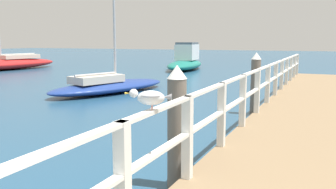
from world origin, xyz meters
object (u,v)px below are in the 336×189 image
object	(u,v)px
dock_piling_near	(177,127)
boat_0	(7,64)
seagull_foreground	(150,97)
boat_2	(186,61)
dock_piling_far	(255,83)
boat_5	(109,85)

from	to	relation	value
dock_piling_near	boat_0	world-z (taller)	boat_0
seagull_foreground	boat_2	size ratio (longest dim) A/B	0.07
dock_piling_far	boat_5	distance (m)	6.83
seagull_foreground	dock_piling_far	bearing A→B (deg)	-18.61
boat_2	boat_5	size ratio (longest dim) A/B	0.95
dock_piling_far	boat_0	world-z (taller)	boat_0
dock_piling_far	boat_2	distance (m)	16.57
dock_piling_near	boat_0	size ratio (longest dim) A/B	0.20
boat_0	boat_5	bearing A→B (deg)	159.78
boat_5	boat_2	bearing A→B (deg)	113.52
dock_piling_far	boat_5	xyz separation A→B (m)	(-6.51, 1.96, -0.61)
boat_0	boat_5	size ratio (longest dim) A/B	1.30
dock_piling_far	dock_piling_near	bearing A→B (deg)	-90.00
dock_piling_near	boat_5	distance (m)	10.25
dock_piling_near	boat_5	xyz separation A→B (m)	(-6.51, 7.89, -0.61)
dock_piling_far	boat_2	xyz separation A→B (m)	(-8.02, 14.50, -0.25)
boat_0	boat_5	distance (m)	15.48
boat_0	seagull_foreground	bearing A→B (deg)	148.08
dock_piling_far	boat_2	bearing A→B (deg)	118.96
seagull_foreground	boat_2	bearing A→B (deg)	-0.56
dock_piling_far	boat_2	world-z (taller)	boat_2
boat_0	boat_5	world-z (taller)	boat_0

